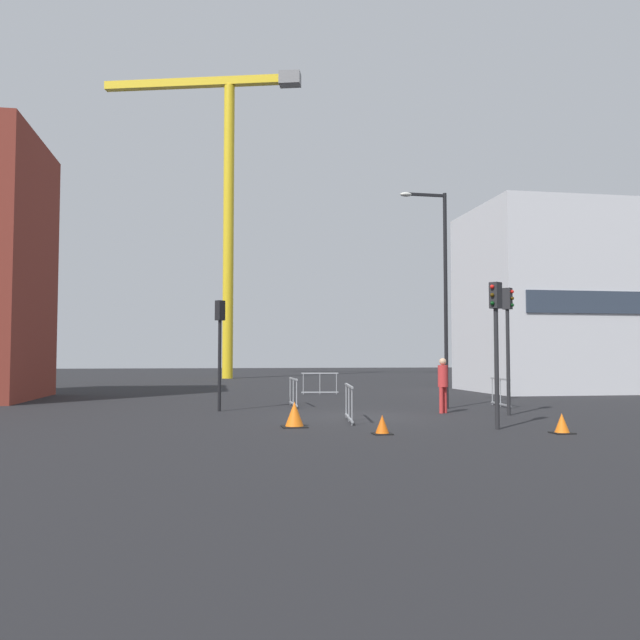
# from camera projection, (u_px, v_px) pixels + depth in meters

# --- Properties ---
(ground) EXTENTS (160.00, 160.00, 0.00)m
(ground) POSITION_uv_depth(u_px,v_px,m) (359.00, 417.00, 20.92)
(ground) COLOR black
(office_block) EXTENTS (10.83, 7.69, 9.90)m
(office_block) POSITION_uv_depth(u_px,v_px,m) (570.00, 301.00, 36.01)
(office_block) COLOR silver
(office_block) RESTS_ON ground
(construction_crane) EXTENTS (16.89, 5.38, 26.07)m
(construction_crane) POSITION_uv_depth(u_px,v_px,m) (225.00, 180.00, 56.21)
(construction_crane) COLOR yellow
(construction_crane) RESTS_ON ground
(streetlamp_tall) EXTENTS (1.81, 0.24, 8.01)m
(streetlamp_tall) POSITION_uv_depth(u_px,v_px,m) (441.00, 282.00, 24.35)
(streetlamp_tall) COLOR black
(streetlamp_tall) RESTS_ON ground
(traffic_light_verge) EXTENTS (0.38, 0.36, 3.90)m
(traffic_light_verge) POSITION_uv_depth(u_px,v_px,m) (496.00, 330.00, 17.49)
(traffic_light_verge) COLOR #232326
(traffic_light_verge) RESTS_ON ground
(traffic_light_far) EXTENTS (0.37, 0.37, 3.88)m
(traffic_light_far) POSITION_uv_depth(u_px,v_px,m) (220.00, 336.00, 23.10)
(traffic_light_far) COLOR black
(traffic_light_far) RESTS_ON ground
(traffic_light_near) EXTENTS (0.37, 0.37, 4.16)m
(traffic_light_near) POSITION_uv_depth(u_px,v_px,m) (508.00, 330.00, 21.53)
(traffic_light_near) COLOR #232326
(traffic_light_near) RESTS_ON ground
(pedestrian_walking) EXTENTS (0.34, 0.34, 1.86)m
(pedestrian_walking) POSITION_uv_depth(u_px,v_px,m) (443.00, 381.00, 22.24)
(pedestrian_walking) COLOR red
(pedestrian_walking) RESTS_ON ground
(safety_barrier_rear) EXTENTS (0.07, 2.17, 1.08)m
(safety_barrier_rear) POSITION_uv_depth(u_px,v_px,m) (293.00, 392.00, 25.13)
(safety_barrier_rear) COLOR #9EA0A5
(safety_barrier_rear) RESTS_ON ground
(safety_barrier_mid_span) EXTENTS (0.38, 2.47, 1.08)m
(safety_barrier_mid_span) POSITION_uv_depth(u_px,v_px,m) (349.00, 402.00, 19.45)
(safety_barrier_mid_span) COLOR gray
(safety_barrier_mid_span) RESTS_ON ground
(safety_barrier_front) EXTENTS (1.85, 0.28, 1.08)m
(safety_barrier_front) POSITION_uv_depth(u_px,v_px,m) (320.00, 383.00, 32.97)
(safety_barrier_front) COLOR #9EA0A5
(safety_barrier_front) RESTS_ON ground
(safety_barrier_right_run) EXTENTS (0.25, 2.06, 1.08)m
(safety_barrier_right_run) POSITION_uv_depth(u_px,v_px,m) (500.00, 392.00, 25.02)
(safety_barrier_right_run) COLOR gray
(safety_barrier_right_run) RESTS_ON ground
(traffic_cone_by_barrier) EXTENTS (0.47, 0.47, 0.48)m
(traffic_cone_by_barrier) POSITION_uv_depth(u_px,v_px,m) (382.00, 426.00, 16.26)
(traffic_cone_by_barrier) COLOR black
(traffic_cone_by_barrier) RESTS_ON ground
(traffic_cone_on_verge) EXTENTS (0.50, 0.50, 0.51)m
(traffic_cone_on_verge) POSITION_uv_depth(u_px,v_px,m) (562.00, 424.00, 16.43)
(traffic_cone_on_verge) COLOR black
(traffic_cone_on_verge) RESTS_ON ground
(traffic_cone_orange) EXTENTS (0.68, 0.68, 0.69)m
(traffic_cone_orange) POSITION_uv_depth(u_px,v_px,m) (294.00, 415.00, 17.89)
(traffic_cone_orange) COLOR black
(traffic_cone_orange) RESTS_ON ground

